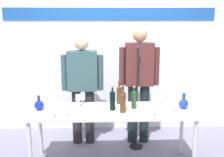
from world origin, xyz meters
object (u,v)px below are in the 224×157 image
wine_bottle_3 (113,100)px  wine_glass_right_3 (162,97)px  decanter_blue_right (184,103)px  wine_glass_right_1 (156,102)px  wine_bottle_2 (123,102)px  wine_glass_right_0 (154,97)px  wine_glass_right_4 (154,109)px  wine_glass_left_0 (52,110)px  wine_bottle_1 (123,100)px  wine_bottle_4 (119,94)px  display_table (112,114)px  wine_glass_left_2 (64,108)px  wine_bottle_0 (134,99)px  presenter_left (83,83)px  presenter_right (139,78)px  wine_glass_right_2 (176,104)px  wine_glass_left_3 (83,97)px  microphone_stand (137,115)px  wine_glass_left_1 (78,98)px  decanter_blue_left (39,105)px

wine_bottle_3 → wine_glass_right_3: 0.69m
decanter_blue_right → wine_glass_right_1: bearing=-168.4°
wine_bottle_2 → wine_glass_right_0: wine_bottle_2 is taller
wine_glass_right_4 → wine_glass_left_0: bearing=-179.4°
wine_bottle_1 → wine_bottle_4: size_ratio=0.94×
display_table → wine_bottle_4: 0.34m
wine_glass_right_0 → display_table: bearing=-165.1°
wine_glass_left_0 → wine_glass_left_2: wine_glass_left_2 is taller
wine_bottle_4 → wine_bottle_0: bearing=-50.3°
presenter_left → presenter_right: bearing=-0.0°
decanter_blue_right → wine_glass_left_2: bearing=-169.5°
wine_glass_right_2 → wine_glass_right_0: bearing=131.3°
wine_glass_left_3 → microphone_stand: (0.77, 0.21, -0.35)m
wine_bottle_4 → wine_glass_right_3: size_ratio=2.04×
wine_glass_left_3 → wine_glass_right_0: (0.95, -0.12, 0.01)m
decanter_blue_right → wine_glass_right_1: 0.39m
wine_bottle_1 → wine_glass_left_1: size_ratio=1.80×
microphone_stand → wine_bottle_4: bearing=-142.0°
decanter_blue_right → microphone_stand: (-0.55, 0.46, -0.32)m
wine_bottle_1 → wine_glass_right_0: 0.44m
wine_bottle_1 → wine_glass_left_1: 0.60m
wine_bottle_4 → wine_glass_left_0: 0.98m
wine_bottle_0 → wine_bottle_4: wine_bottle_4 is taller
wine_bottle_4 → display_table: bearing=-111.0°
wine_bottle_1 → decanter_blue_left: bearing=179.4°
decanter_blue_right → wine_glass_right_2: decanter_blue_right is taller
wine_bottle_0 → wine_glass_right_2: wine_bottle_0 is taller
wine_bottle_0 → wine_bottle_2: size_ratio=0.90×
wine_glass_right_3 → wine_glass_right_0: bearing=-170.9°
wine_bottle_3 → wine_bottle_4: bearing=70.6°
wine_glass_left_0 → wine_glass_right_2: wine_glass_right_2 is taller
wine_glass_left_0 → presenter_right: bearing=40.1°
wine_bottle_3 → wine_glass_left_1: wine_bottle_3 is taller
wine_glass_right_2 → wine_glass_right_4: wine_glass_right_2 is taller
display_table → wine_glass_left_1: size_ratio=12.82×
presenter_left → microphone_stand: (0.80, -0.21, -0.44)m
decanter_blue_left → wine_glass_right_0: decanter_blue_left is taller
decanter_blue_left → wine_glass_left_2: 0.46m
presenter_right → wine_glass_right_0: bearing=-76.4°
presenter_right → wine_bottle_0: bearing=-102.8°
wine_bottle_4 → wine_glass_left_2: size_ratio=1.89×
decanter_blue_right → wine_glass_left_3: bearing=169.3°
presenter_left → microphone_stand: 0.94m
wine_bottle_0 → wine_glass_right_3: size_ratio=1.91×
presenter_right → wine_glass_left_3: bearing=-153.4°
wine_glass_left_2 → wine_glass_right_3: bearing=19.0°
decanter_blue_left → wine_glass_left_0: (0.22, -0.30, 0.03)m
wine_bottle_0 → wine_glass_left_3: wine_bottle_0 is taller
display_table → microphone_stand: 0.63m
wine_glass_left_1 → wine_glass_right_2: wine_glass_left_1 is taller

